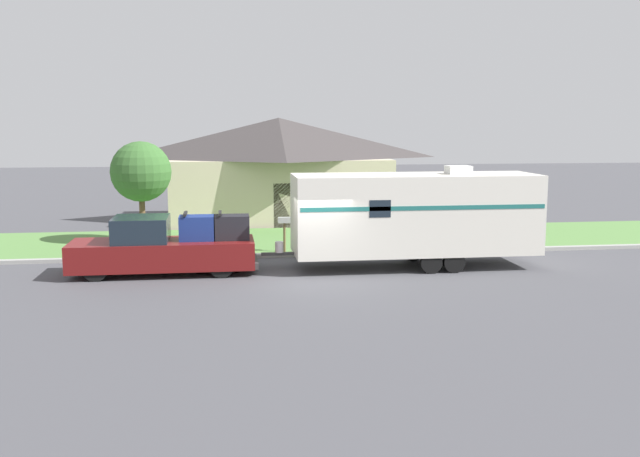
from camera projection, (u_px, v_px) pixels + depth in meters
name	position (u px, v px, depth m)	size (l,w,h in m)	color
ground_plane	(314.00, 278.00, 22.73)	(120.00, 120.00, 0.00)	#47474C
curb_strip	(301.00, 255.00, 26.40)	(80.00, 0.30, 0.14)	#999993
lawn_strip	(292.00, 240.00, 29.98)	(80.00, 7.00, 0.03)	#568442
house_across_street	(279.00, 167.00, 36.18)	(11.57, 6.60, 5.16)	beige
pickup_truck	(165.00, 247.00, 23.28)	(6.04, 2.02, 2.02)	black
travel_trailer	(415.00, 214.00, 24.25)	(9.39, 2.51, 3.47)	black
mailbox	(284.00, 225.00, 27.07)	(0.48, 0.20, 1.36)	brown
tree_in_yard	(141.00, 172.00, 28.96)	(2.46, 2.46, 4.17)	brown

